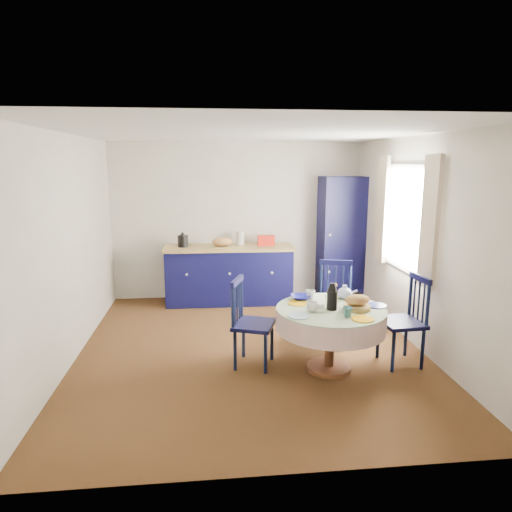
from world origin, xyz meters
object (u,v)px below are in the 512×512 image
at_px(mug_c, 358,297).
at_px(pantry_cabinet, 341,238).
at_px(chair_left, 250,322).
at_px(chair_far, 334,301).
at_px(cobalt_bowl, 300,297).
at_px(dining_table, 331,319).
at_px(mug_b, 347,312).
at_px(kitchen_counter, 229,274).
at_px(chair_right, 405,320).
at_px(mug_a, 312,307).
at_px(mug_d, 310,295).

bearing_deg(mug_c, pantry_cabinet, 77.93).
relative_size(chair_left, chair_far, 0.98).
height_order(chair_far, cobalt_bowl, chair_far).
relative_size(dining_table, mug_b, 11.62).
xyz_separation_m(chair_left, mug_b, (0.92, -0.49, 0.25)).
bearing_deg(mug_c, chair_far, 97.66).
bearing_deg(kitchen_counter, mug_c, -59.84).
xyz_separation_m(dining_table, mug_b, (0.08, -0.27, 0.16)).
distance_m(mug_b, mug_c, 0.53).
distance_m(kitchen_counter, chair_right, 3.05).
bearing_deg(mug_a, dining_table, 18.83).
height_order(dining_table, cobalt_bowl, dining_table).
bearing_deg(dining_table, pantry_cabinet, 71.87).
distance_m(chair_far, mug_a, 1.04).
bearing_deg(chair_left, mug_c, -72.08).
bearing_deg(chair_left, mug_d, -60.09).
bearing_deg(dining_table, chair_right, 5.12).
height_order(mug_a, mug_c, mug_a).
bearing_deg(chair_left, chair_right, -75.74).
height_order(mug_a, mug_d, mug_d).
distance_m(chair_right, cobalt_bowl, 1.16).
distance_m(pantry_cabinet, cobalt_bowl, 2.59).
xyz_separation_m(dining_table, chair_far, (0.26, 0.81, -0.07)).
bearing_deg(mug_b, chair_far, 80.88).
xyz_separation_m(chair_right, mug_b, (-0.76, -0.35, 0.23)).
height_order(chair_right, mug_c, chair_right).
distance_m(dining_table, chair_left, 0.87).
bearing_deg(mug_d, mug_c, -17.61).
height_order(mug_d, cobalt_bowl, mug_d).
xyz_separation_m(chair_far, mug_d, (-0.41, -0.46, 0.24)).
relative_size(dining_table, chair_right, 1.18).
bearing_deg(chair_right, mug_b, -70.04).
bearing_deg(kitchen_counter, pantry_cabinet, 4.35).
bearing_deg(mug_c, dining_table, -150.37).
xyz_separation_m(kitchen_counter, pantry_cabinet, (1.82, 0.10, 0.52)).
relative_size(dining_table, mug_c, 9.90).
relative_size(mug_b, cobalt_bowl, 0.46).
relative_size(kitchen_counter, dining_table, 1.72).
bearing_deg(mug_d, cobalt_bowl, -168.30).
xyz_separation_m(dining_table, mug_d, (-0.15, 0.35, 0.17)).
bearing_deg(mug_a, cobalt_bowl, 95.50).
bearing_deg(mug_a, pantry_cabinet, 68.09).
bearing_deg(chair_right, kitchen_counter, -148.32).
bearing_deg(chair_right, mug_c, -107.72).
xyz_separation_m(chair_right, mug_d, (-0.99, 0.27, 0.24)).
relative_size(pantry_cabinet, mug_c, 16.50).
bearing_deg(chair_left, kitchen_counter, 22.02).
xyz_separation_m(pantry_cabinet, mug_b, (-0.78, -2.91, -0.25)).
relative_size(kitchen_counter, cobalt_bowl, 9.26).
xyz_separation_m(pantry_cabinet, chair_far, (-0.61, -1.83, -0.48)).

